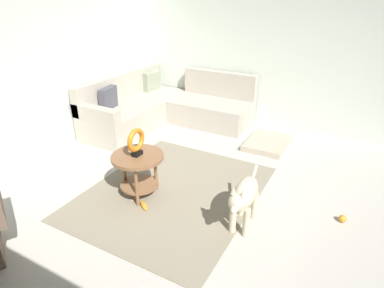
% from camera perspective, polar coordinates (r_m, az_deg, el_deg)
% --- Properties ---
extents(ground_plane, '(6.00, 6.00, 0.10)m').
position_cam_1_polar(ground_plane, '(3.69, 4.97, -13.12)').
color(ground_plane, '#B7B2A8').
extents(wall_back, '(6.00, 0.12, 2.70)m').
position_cam_1_polar(wall_back, '(4.92, -28.16, 12.16)').
color(wall_back, silver).
rests_on(wall_back, ground_plane).
extents(wall_right, '(0.12, 6.00, 2.70)m').
position_cam_1_polar(wall_right, '(5.78, 18.00, 15.50)').
color(wall_right, silver).
rests_on(wall_right, ground_plane).
extents(area_rug, '(2.30, 1.90, 0.01)m').
position_cam_1_polar(area_rug, '(4.02, -3.34, -8.35)').
color(area_rug, gray).
rests_on(area_rug, ground_plane).
extents(sectional_couch, '(2.20, 2.25, 0.88)m').
position_cam_1_polar(sectional_couch, '(5.93, -4.98, 6.24)').
color(sectional_couch, '#B2A899').
rests_on(sectional_couch, ground_plane).
extents(side_table, '(0.60, 0.60, 0.54)m').
position_cam_1_polar(side_table, '(3.80, -9.43, -3.58)').
color(side_table, brown).
rests_on(side_table, ground_plane).
extents(torus_sculpture, '(0.28, 0.08, 0.33)m').
position_cam_1_polar(torus_sculpture, '(3.67, -9.75, 0.44)').
color(torus_sculpture, black).
rests_on(torus_sculpture, side_table).
extents(dog_bed_mat, '(0.80, 0.60, 0.09)m').
position_cam_1_polar(dog_bed_mat, '(5.27, 13.04, 0.21)').
color(dog_bed_mat, '#B2A38E').
rests_on(dog_bed_mat, ground_plane).
extents(dog, '(0.85, 0.26, 0.63)m').
position_cam_1_polar(dog, '(3.32, 9.12, -9.12)').
color(dog, beige).
rests_on(dog, ground_plane).
extents(dog_toy_ball, '(0.08, 0.08, 0.08)m').
position_cam_1_polar(dog_toy_ball, '(3.89, 24.84, -11.77)').
color(dog_toy_ball, orange).
rests_on(dog_toy_ball, ground_plane).
extents(dog_toy_bone, '(0.16, 0.18, 0.06)m').
position_cam_1_polar(dog_toy_bone, '(3.79, -8.41, -10.60)').
color(dog_toy_bone, orange).
rests_on(dog_toy_bone, ground_plane).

